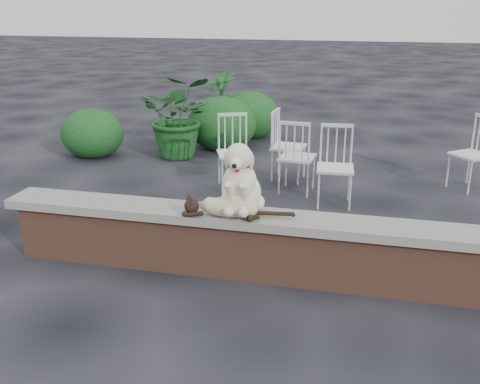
% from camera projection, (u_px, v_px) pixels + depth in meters
% --- Properties ---
extents(ground, '(60.00, 60.00, 0.00)m').
position_uv_depth(ground, '(345.00, 285.00, 4.74)').
color(ground, black).
rests_on(ground, ground).
extents(brick_wall, '(6.00, 0.30, 0.50)m').
position_uv_depth(brick_wall, '(347.00, 259.00, 4.66)').
color(brick_wall, brown).
rests_on(brick_wall, ground).
extents(capstone, '(6.20, 0.40, 0.08)m').
position_uv_depth(capstone, '(349.00, 227.00, 4.56)').
color(capstone, slate).
rests_on(capstone, brick_wall).
extents(dog, '(0.45, 0.58, 0.65)m').
position_uv_depth(dog, '(242.00, 175.00, 4.69)').
color(dog, beige).
rests_on(dog, capstone).
extents(cat, '(1.12, 0.32, 0.19)m').
position_uv_depth(cat, '(228.00, 206.00, 4.64)').
color(cat, '#C2AA8A').
rests_on(cat, capstone).
extents(chair_e, '(0.60, 0.60, 0.94)m').
position_uv_depth(chair_e, '(289.00, 146.00, 7.38)').
color(chair_e, white).
rests_on(chair_e, ground).
extents(chair_b, '(0.60, 0.60, 0.94)m').
position_uv_depth(chair_b, '(335.00, 167.00, 6.45)').
color(chair_b, white).
rests_on(chair_b, ground).
extents(chair_a, '(0.73, 0.73, 0.94)m').
position_uv_depth(chair_a, '(235.00, 152.00, 7.07)').
color(chair_a, white).
rests_on(chair_a, ground).
extents(chair_d, '(0.79, 0.79, 0.94)m').
position_uv_depth(chair_d, '(472.00, 154.00, 7.00)').
color(chair_d, white).
rests_on(chair_d, ground).
extents(chair_c, '(0.61, 0.61, 0.94)m').
position_uv_depth(chair_c, '(297.00, 156.00, 6.90)').
color(chair_c, white).
rests_on(chair_c, ground).
extents(potted_plant_a, '(1.36, 1.25, 1.27)m').
position_uv_depth(potted_plant_a, '(179.00, 116.00, 8.42)').
color(potted_plant_a, '#113D16').
rests_on(potted_plant_a, ground).
extents(potted_plant_b, '(0.88, 0.88, 1.11)m').
position_uv_depth(potted_plant_b, '(222.00, 103.00, 9.93)').
color(potted_plant_b, '#113D16').
rests_on(potted_plant_b, ground).
extents(shrubbery, '(3.11, 2.75, 0.89)m').
position_uv_depth(shrubbery, '(200.00, 123.00, 9.14)').
color(shrubbery, '#113D16').
rests_on(shrubbery, ground).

